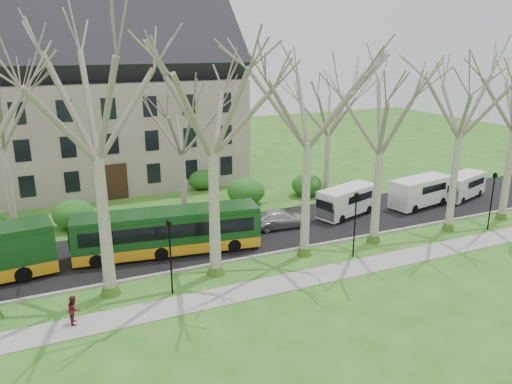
{
  "coord_description": "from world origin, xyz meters",
  "views": [
    {
      "loc": [
        -11.97,
        -25.59,
        13.38
      ],
      "look_at": [
        0.89,
        3.0,
        3.93
      ],
      "focal_mm": 35.0,
      "sensor_mm": 36.0,
      "label": 1
    }
  ],
  "objects_px": {
    "pedestrian_b": "(74,309)",
    "van_b": "(420,192)",
    "van_c": "(463,186)",
    "sedan": "(280,219)",
    "bus_follow": "(168,231)",
    "van_a": "(347,202)"
  },
  "relations": [
    {
      "from": "bus_follow",
      "to": "van_b",
      "type": "bearing_deg",
      "value": 9.97
    },
    {
      "from": "van_b",
      "to": "van_a",
      "type": "bearing_deg",
      "value": 165.29
    },
    {
      "from": "sedan",
      "to": "pedestrian_b",
      "type": "height_order",
      "value": "pedestrian_b"
    },
    {
      "from": "bus_follow",
      "to": "van_a",
      "type": "xyz_separation_m",
      "value": [
        14.85,
        1.34,
        -0.33
      ]
    },
    {
      "from": "bus_follow",
      "to": "pedestrian_b",
      "type": "distance_m",
      "value": 9.23
    },
    {
      "from": "van_a",
      "to": "pedestrian_b",
      "type": "xyz_separation_m",
      "value": [
        -21.3,
        -7.9,
        -0.43
      ]
    },
    {
      "from": "sedan",
      "to": "pedestrian_b",
      "type": "distance_m",
      "value": 17.11
    },
    {
      "from": "van_a",
      "to": "pedestrian_b",
      "type": "bearing_deg",
      "value": -177.0
    },
    {
      "from": "van_b",
      "to": "pedestrian_b",
      "type": "height_order",
      "value": "van_b"
    },
    {
      "from": "van_a",
      "to": "van_c",
      "type": "distance_m",
      "value": 12.01
    },
    {
      "from": "van_b",
      "to": "pedestrian_b",
      "type": "bearing_deg",
      "value": -175.58
    },
    {
      "from": "van_c",
      "to": "van_b",
      "type": "bearing_deg",
      "value": 164.7
    },
    {
      "from": "van_b",
      "to": "van_c",
      "type": "xyz_separation_m",
      "value": [
        5.05,
        0.23,
        -0.14
      ]
    },
    {
      "from": "pedestrian_b",
      "to": "van_c",
      "type": "bearing_deg",
      "value": -70.16
    },
    {
      "from": "pedestrian_b",
      "to": "van_b",
      "type": "bearing_deg",
      "value": -68.4
    },
    {
      "from": "bus_follow",
      "to": "van_a",
      "type": "distance_m",
      "value": 14.91
    },
    {
      "from": "sedan",
      "to": "van_c",
      "type": "xyz_separation_m",
      "value": [
        18.05,
        -0.16,
        0.42
      ]
    },
    {
      "from": "van_a",
      "to": "van_b",
      "type": "xyz_separation_m",
      "value": [
        6.95,
        -0.55,
        0.07
      ]
    },
    {
      "from": "van_c",
      "to": "pedestrian_b",
      "type": "distance_m",
      "value": 34.16
    },
    {
      "from": "bus_follow",
      "to": "van_a",
      "type": "height_order",
      "value": "bus_follow"
    },
    {
      "from": "pedestrian_b",
      "to": "bus_follow",
      "type": "bearing_deg",
      "value": -37.5
    },
    {
      "from": "van_c",
      "to": "pedestrian_b",
      "type": "bearing_deg",
      "value": 174.94
    }
  ]
}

